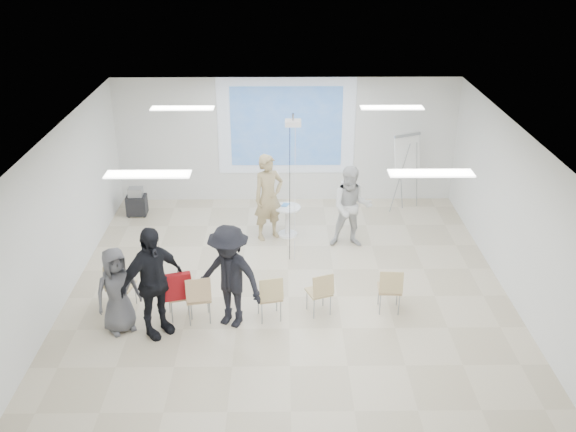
{
  "coord_description": "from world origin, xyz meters",
  "views": [
    {
      "loc": [
        -0.12,
        -9.96,
        6.22
      ],
      "look_at": [
        0.0,
        0.8,
        1.25
      ],
      "focal_mm": 40.0,
      "sensor_mm": 36.0,
      "label": 1
    }
  ],
  "objects_px": {
    "chair_left_inner": "(198,295)",
    "chair_right_inner": "(321,290)",
    "player_left": "(268,192)",
    "laptop": "(198,295)",
    "flipchart_easel": "(407,155)",
    "audience_left": "(152,275)",
    "chair_far_left": "(119,284)",
    "audience_outer": "(117,286)",
    "player_right": "(352,203)",
    "pedestal_table": "(288,219)",
    "chair_left_mid": "(180,293)",
    "chair_right_far": "(390,287)",
    "chair_center": "(270,294)",
    "audience_mid": "(229,270)",
    "av_cart": "(137,203)"
  },
  "relations": [
    {
      "from": "chair_left_inner",
      "to": "flipchart_easel",
      "type": "height_order",
      "value": "flipchart_easel"
    },
    {
      "from": "player_left",
      "to": "flipchart_easel",
      "type": "xyz_separation_m",
      "value": [
        3.14,
        1.45,
        0.3
      ]
    },
    {
      "from": "player_left",
      "to": "laptop",
      "type": "bearing_deg",
      "value": -139.49
    },
    {
      "from": "audience_mid",
      "to": "audience_left",
      "type": "bearing_deg",
      "value": -141.44
    },
    {
      "from": "chair_center",
      "to": "chair_far_left",
      "type": "bearing_deg",
      "value": 159.97
    },
    {
      "from": "player_left",
      "to": "chair_left_inner",
      "type": "relative_size",
      "value": 2.38
    },
    {
      "from": "chair_center",
      "to": "laptop",
      "type": "xyz_separation_m",
      "value": [
        -1.22,
        0.05,
        -0.03
      ]
    },
    {
      "from": "audience_mid",
      "to": "chair_left_mid",
      "type": "bearing_deg",
      "value": -163.52
    },
    {
      "from": "chair_left_inner",
      "to": "av_cart",
      "type": "xyz_separation_m",
      "value": [
        -1.94,
        4.39,
        -0.22
      ]
    },
    {
      "from": "chair_left_mid",
      "to": "chair_right_far",
      "type": "distance_m",
      "value": 3.59
    },
    {
      "from": "player_right",
      "to": "audience_outer",
      "type": "distance_m",
      "value": 5.1
    },
    {
      "from": "chair_right_inner",
      "to": "player_left",
      "type": "bearing_deg",
      "value": 86.66
    },
    {
      "from": "chair_left_inner",
      "to": "audience_outer",
      "type": "distance_m",
      "value": 1.33
    },
    {
      "from": "player_left",
      "to": "audience_left",
      "type": "bearing_deg",
      "value": -146.41
    },
    {
      "from": "audience_left",
      "to": "flipchart_easel",
      "type": "distance_m",
      "value": 7.01
    },
    {
      "from": "player_left",
      "to": "audience_mid",
      "type": "bearing_deg",
      "value": -129.52
    },
    {
      "from": "chair_center",
      "to": "flipchart_easel",
      "type": "height_order",
      "value": "flipchart_easel"
    },
    {
      "from": "av_cart",
      "to": "chair_left_mid",
      "type": "bearing_deg",
      "value": -70.38
    },
    {
      "from": "chair_far_left",
      "to": "chair_right_far",
      "type": "bearing_deg",
      "value": 10.24
    },
    {
      "from": "chair_center",
      "to": "audience_outer",
      "type": "xyz_separation_m",
      "value": [
        -2.48,
        -0.24,
        0.33
      ]
    },
    {
      "from": "chair_left_inner",
      "to": "flipchart_easel",
      "type": "xyz_separation_m",
      "value": [
        4.27,
        4.65,
        0.83
      ]
    },
    {
      "from": "laptop",
      "to": "flipchart_easel",
      "type": "xyz_separation_m",
      "value": [
        4.29,
        4.55,
        0.88
      ]
    },
    {
      "from": "player_left",
      "to": "chair_left_mid",
      "type": "distance_m",
      "value": 3.46
    },
    {
      "from": "chair_center",
      "to": "chair_right_far",
      "type": "relative_size",
      "value": 1.0
    },
    {
      "from": "chair_left_mid",
      "to": "audience_mid",
      "type": "bearing_deg",
      "value": -26.37
    },
    {
      "from": "chair_right_far",
      "to": "flipchart_easel",
      "type": "xyz_separation_m",
      "value": [
        1.01,
        4.39,
        0.85
      ]
    },
    {
      "from": "player_left",
      "to": "laptop",
      "type": "distance_m",
      "value": 3.36
    },
    {
      "from": "player_right",
      "to": "chair_left_inner",
      "type": "bearing_deg",
      "value": -132.39
    },
    {
      "from": "chair_far_left",
      "to": "laptop",
      "type": "height_order",
      "value": "chair_far_left"
    },
    {
      "from": "chair_center",
      "to": "chair_right_inner",
      "type": "distance_m",
      "value": 0.88
    },
    {
      "from": "pedestal_table",
      "to": "chair_far_left",
      "type": "xyz_separation_m",
      "value": [
        -2.94,
        -2.92,
        0.15
      ]
    },
    {
      "from": "audience_left",
      "to": "pedestal_table",
      "type": "bearing_deg",
      "value": 14.93
    },
    {
      "from": "chair_far_left",
      "to": "audience_outer",
      "type": "bearing_deg",
      "value": -65.82
    },
    {
      "from": "player_left",
      "to": "chair_right_far",
      "type": "bearing_deg",
      "value": -83.29
    },
    {
      "from": "player_right",
      "to": "chair_left_mid",
      "type": "relative_size",
      "value": 2.23
    },
    {
      "from": "chair_left_mid",
      "to": "chair_right_far",
      "type": "xyz_separation_m",
      "value": [
        3.58,
        0.16,
        -0.01
      ]
    },
    {
      "from": "chair_right_inner",
      "to": "pedestal_table",
      "type": "bearing_deg",
      "value": 79.09
    },
    {
      "from": "audience_left",
      "to": "av_cart",
      "type": "xyz_separation_m",
      "value": [
        -1.27,
        4.7,
        -0.79
      ]
    },
    {
      "from": "chair_left_inner",
      "to": "chair_right_inner",
      "type": "distance_m",
      "value": 2.07
    },
    {
      "from": "player_left",
      "to": "chair_center",
      "type": "relative_size",
      "value": 2.47
    },
    {
      "from": "chair_right_far",
      "to": "audience_outer",
      "type": "bearing_deg",
      "value": -170.54
    },
    {
      "from": "audience_outer",
      "to": "chair_far_left",
      "type": "bearing_deg",
      "value": 68.28
    },
    {
      "from": "pedestal_table",
      "to": "chair_right_inner",
      "type": "distance_m",
      "value": 3.13
    },
    {
      "from": "chair_left_inner",
      "to": "av_cart",
      "type": "height_order",
      "value": "chair_left_inner"
    },
    {
      "from": "player_right",
      "to": "chair_center",
      "type": "bearing_deg",
      "value": -117.7
    },
    {
      "from": "player_right",
      "to": "chair_left_inner",
      "type": "height_order",
      "value": "player_right"
    },
    {
      "from": "laptop",
      "to": "audience_mid",
      "type": "distance_m",
      "value": 0.8
    },
    {
      "from": "pedestal_table",
      "to": "audience_left",
      "type": "distance_m",
      "value": 4.28
    },
    {
      "from": "audience_outer",
      "to": "chair_right_inner",
      "type": "bearing_deg",
      "value": -27.41
    },
    {
      "from": "pedestal_table",
      "to": "player_left",
      "type": "bearing_deg",
      "value": -167.06
    }
  ]
}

